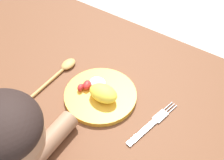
% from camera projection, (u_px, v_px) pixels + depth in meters
% --- Properties ---
extents(dining_table, '(1.47, 0.76, 0.71)m').
position_uv_depth(dining_table, '(75.00, 100.00, 1.16)').
color(dining_table, brown).
rests_on(dining_table, ground_plane).
extents(plate, '(0.23, 0.23, 0.06)m').
position_uv_depth(plate, '(100.00, 95.00, 1.05)').
color(plate, gold).
rests_on(plate, dining_table).
extents(fork, '(0.06, 0.21, 0.01)m').
position_uv_depth(fork, '(151.00, 125.00, 0.99)').
color(fork, silver).
rests_on(fork, dining_table).
extents(spoon, '(0.04, 0.21, 0.02)m').
position_uv_depth(spoon, '(62.00, 70.00, 1.13)').
color(spoon, tan).
rests_on(spoon, dining_table).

